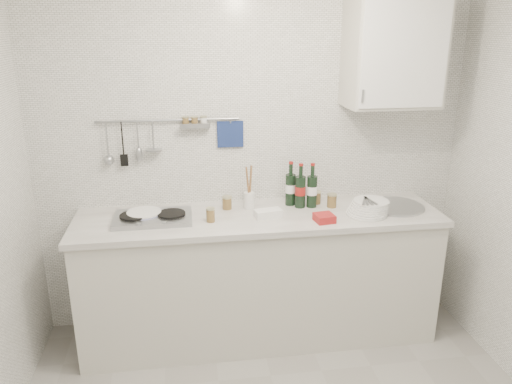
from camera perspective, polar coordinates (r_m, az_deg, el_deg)
back_wall at (r=3.52m, az=-0.34°, el=4.21°), size 3.00×0.02×2.50m
counter at (r=3.54m, az=0.49°, el=-9.92°), size 2.44×0.64×0.96m
wall_rail at (r=3.41m, az=-10.28°, el=6.50°), size 0.98×0.09×0.34m
wall_cabinet at (r=3.48m, az=15.45°, el=15.09°), size 0.60×0.38×0.70m
plate_stack_hob at (r=3.34m, az=-12.81°, el=-2.59°), size 0.25×0.24×0.04m
plate_stack_sink at (r=3.41m, az=12.76°, el=-1.75°), size 0.29×0.28×0.10m
wine_bottles at (r=3.45m, az=5.16°, el=0.81°), size 0.21×0.14×0.31m
butter_dish at (r=3.28m, az=1.40°, el=-2.47°), size 0.19×0.12×0.05m
strawberry_punnet at (r=3.24m, az=7.81°, el=-2.96°), size 0.13×0.13×0.05m
utensil_crock at (r=3.43m, az=-0.78°, el=-0.69°), size 0.07×0.07×0.31m
jar_a at (r=3.42m, az=-3.33°, el=-1.21°), size 0.07×0.07×0.09m
jar_b at (r=3.55m, az=6.90°, el=-0.60°), size 0.07×0.07×0.09m
jar_c at (r=3.49m, az=8.67°, el=-0.96°), size 0.07×0.07×0.10m
jar_d at (r=3.21m, az=-5.22°, el=-2.61°), size 0.06×0.06×0.09m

